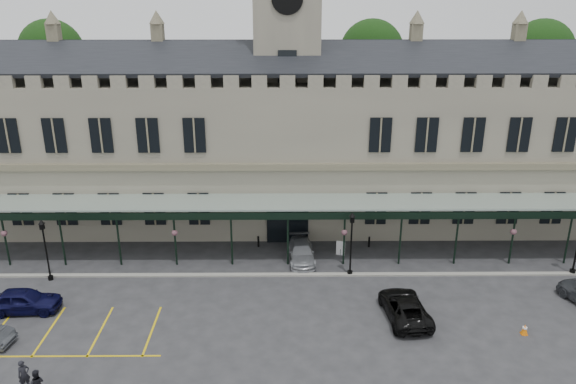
{
  "coord_description": "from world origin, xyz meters",
  "views": [
    {
      "loc": [
        -0.26,
        -28.91,
        19.03
      ],
      "look_at": [
        0.0,
        6.0,
        6.0
      ],
      "focal_mm": 35.0,
      "sensor_mm": 36.0,
      "label": 1
    }
  ],
  "objects_px": {
    "clock_tower": "(287,63)",
    "person_b": "(37,384)",
    "car_left_a": "(24,301)",
    "car_taxi": "(302,252)",
    "station_building": "(287,145)",
    "lamp_post_mid": "(351,238)",
    "traffic_cone": "(525,329)",
    "sign_board": "(341,248)",
    "car_van": "(405,307)",
    "person_a": "(24,375)",
    "lamp_post_left": "(45,245)"
  },
  "relations": [
    {
      "from": "clock_tower",
      "to": "person_b",
      "type": "relative_size",
      "value": 15.85
    },
    {
      "from": "car_left_a",
      "to": "car_taxi",
      "type": "distance_m",
      "value": 18.54
    },
    {
      "from": "station_building",
      "to": "lamp_post_mid",
      "type": "relative_size",
      "value": 12.77
    },
    {
      "from": "car_taxi",
      "to": "person_b",
      "type": "bearing_deg",
      "value": -135.61
    },
    {
      "from": "traffic_cone",
      "to": "sign_board",
      "type": "relative_size",
      "value": 0.58
    },
    {
      "from": "traffic_cone",
      "to": "car_taxi",
      "type": "xyz_separation_m",
      "value": [
        -12.59,
        9.35,
        0.33
      ]
    },
    {
      "from": "station_building",
      "to": "car_van",
      "type": "xyz_separation_m",
      "value": [
        7.0,
        -15.64,
        -5.77
      ]
    },
    {
      "from": "station_building",
      "to": "lamp_post_mid",
      "type": "distance_m",
      "value": 11.78
    },
    {
      "from": "lamp_post_mid",
      "to": "car_van",
      "type": "bearing_deg",
      "value": -63.06
    },
    {
      "from": "clock_tower",
      "to": "person_a",
      "type": "height_order",
      "value": "clock_tower"
    },
    {
      "from": "lamp_post_left",
      "to": "lamp_post_mid",
      "type": "height_order",
      "value": "lamp_post_mid"
    },
    {
      "from": "traffic_cone",
      "to": "car_left_a",
      "type": "bearing_deg",
      "value": 174.96
    },
    {
      "from": "person_a",
      "to": "car_left_a",
      "type": "bearing_deg",
      "value": 69.05
    },
    {
      "from": "lamp_post_left",
      "to": "car_taxi",
      "type": "relative_size",
      "value": 1.0
    },
    {
      "from": "lamp_post_mid",
      "to": "person_b",
      "type": "bearing_deg",
      "value": -143.75
    },
    {
      "from": "station_building",
      "to": "sign_board",
      "type": "bearing_deg",
      "value": -61.71
    },
    {
      "from": "clock_tower",
      "to": "lamp_post_mid",
      "type": "xyz_separation_m",
      "value": [
        4.3,
        -10.41,
        -10.33
      ]
    },
    {
      "from": "car_taxi",
      "to": "car_van",
      "type": "xyz_separation_m",
      "value": [
        6.0,
        -7.56,
        0.05
      ]
    },
    {
      "from": "sign_board",
      "to": "car_taxi",
      "type": "relative_size",
      "value": 0.25
    },
    {
      "from": "sign_board",
      "to": "car_van",
      "type": "xyz_separation_m",
      "value": [
        3.07,
        -8.34,
        0.15
      ]
    },
    {
      "from": "lamp_post_left",
      "to": "sign_board",
      "type": "height_order",
      "value": "lamp_post_left"
    },
    {
      "from": "car_van",
      "to": "person_a",
      "type": "relative_size",
      "value": 3.13
    },
    {
      "from": "lamp_post_left",
      "to": "person_b",
      "type": "height_order",
      "value": "lamp_post_left"
    },
    {
      "from": "lamp_post_left",
      "to": "car_taxi",
      "type": "distance_m",
      "value": 17.58
    },
    {
      "from": "station_building",
      "to": "clock_tower",
      "type": "relative_size",
      "value": 2.42
    },
    {
      "from": "sign_board",
      "to": "car_van",
      "type": "distance_m",
      "value": 8.89
    },
    {
      "from": "lamp_post_mid",
      "to": "car_taxi",
      "type": "bearing_deg",
      "value": 145.81
    },
    {
      "from": "clock_tower",
      "to": "person_b",
      "type": "height_order",
      "value": "clock_tower"
    },
    {
      "from": "car_taxi",
      "to": "lamp_post_left",
      "type": "bearing_deg",
      "value": -173.73
    },
    {
      "from": "person_a",
      "to": "clock_tower",
      "type": "bearing_deg",
      "value": 14.38
    },
    {
      "from": "lamp_post_left",
      "to": "car_van",
      "type": "relative_size",
      "value": 0.89
    },
    {
      "from": "car_taxi",
      "to": "car_van",
      "type": "distance_m",
      "value": 9.65
    },
    {
      "from": "car_van",
      "to": "person_a",
      "type": "height_order",
      "value": "person_a"
    },
    {
      "from": "lamp_post_mid",
      "to": "car_left_a",
      "type": "height_order",
      "value": "lamp_post_mid"
    },
    {
      "from": "lamp_post_left",
      "to": "sign_board",
      "type": "distance_m",
      "value": 20.59
    },
    {
      "from": "lamp_post_left",
      "to": "traffic_cone",
      "type": "xyz_separation_m",
      "value": [
        29.83,
        -6.56,
        -2.32
      ]
    },
    {
      "from": "clock_tower",
      "to": "car_taxi",
      "type": "xyz_separation_m",
      "value": [
        1.0,
        -8.17,
        -12.46
      ]
    },
    {
      "from": "lamp_post_mid",
      "to": "station_building",
      "type": "bearing_deg",
      "value": 112.6
    },
    {
      "from": "lamp_post_mid",
      "to": "car_van",
      "type": "height_order",
      "value": "lamp_post_mid"
    },
    {
      "from": "lamp_post_left",
      "to": "station_building",
      "type": "bearing_deg",
      "value": 33.8
    },
    {
      "from": "station_building",
      "to": "sign_board",
      "type": "xyz_separation_m",
      "value": [
        3.93,
        -7.3,
        -5.92
      ]
    },
    {
      "from": "lamp_post_left",
      "to": "car_left_a",
      "type": "height_order",
      "value": "lamp_post_left"
    },
    {
      "from": "clock_tower",
      "to": "car_taxi",
      "type": "height_order",
      "value": "clock_tower"
    },
    {
      "from": "person_a",
      "to": "traffic_cone",
      "type": "bearing_deg",
      "value": -35.23
    },
    {
      "from": "lamp_post_mid",
      "to": "person_b",
      "type": "relative_size",
      "value": 3.0
    },
    {
      "from": "person_a",
      "to": "lamp_post_left",
      "type": "bearing_deg",
      "value": 60.9
    },
    {
      "from": "station_building",
      "to": "lamp_post_left",
      "type": "height_order",
      "value": "station_building"
    },
    {
      "from": "station_building",
      "to": "traffic_cone",
      "type": "relative_size",
      "value": 91.67
    },
    {
      "from": "sign_board",
      "to": "car_left_a",
      "type": "bearing_deg",
      "value": -144.07
    },
    {
      "from": "person_b",
      "to": "car_taxi",
      "type": "bearing_deg",
      "value": -141.0
    }
  ]
}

